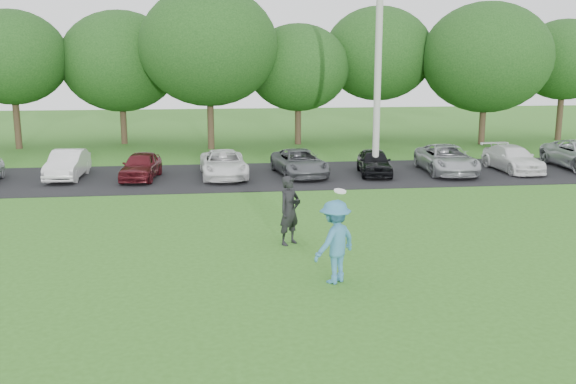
# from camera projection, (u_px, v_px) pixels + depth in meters

# --- Properties ---
(ground) EXTENTS (100.00, 100.00, 0.00)m
(ground) POSITION_uv_depth(u_px,v_px,m) (307.00, 280.00, 14.44)
(ground) COLOR #356A1E
(ground) RESTS_ON ground
(parking_lot) EXTENTS (32.00, 6.50, 0.03)m
(parking_lot) POSITION_uv_depth(u_px,v_px,m) (260.00, 176.00, 27.07)
(parking_lot) COLOR black
(parking_lot) RESTS_ON ground
(utility_pole) EXTENTS (0.28, 0.28, 10.04)m
(utility_pole) POSITION_uv_depth(u_px,v_px,m) (378.00, 55.00, 25.91)
(utility_pole) COLOR #AAAAA5
(utility_pole) RESTS_ON ground
(frisbee_player) EXTENTS (1.38, 1.30, 2.12)m
(frisbee_player) POSITION_uv_depth(u_px,v_px,m) (335.00, 242.00, 14.14)
(frisbee_player) COLOR teal
(frisbee_player) RESTS_ON ground
(camera_bystander) EXTENTS (0.80, 0.77, 1.85)m
(camera_bystander) POSITION_uv_depth(u_px,v_px,m) (289.00, 210.00, 17.05)
(camera_bystander) COLOR black
(camera_bystander) RESTS_ON ground
(parked_cars) EXTENTS (30.85, 4.93, 1.25)m
(parked_cars) POSITION_uv_depth(u_px,v_px,m) (282.00, 162.00, 26.95)
(parked_cars) COLOR #541219
(parked_cars) RESTS_ON parking_lot
(tree_row) EXTENTS (42.39, 9.85, 8.64)m
(tree_row) POSITION_uv_depth(u_px,v_px,m) (272.00, 58.00, 35.72)
(tree_row) COLOR #38281C
(tree_row) RESTS_ON ground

